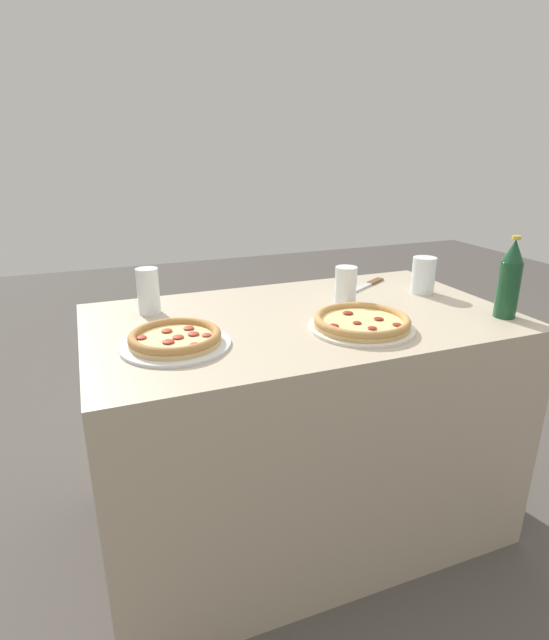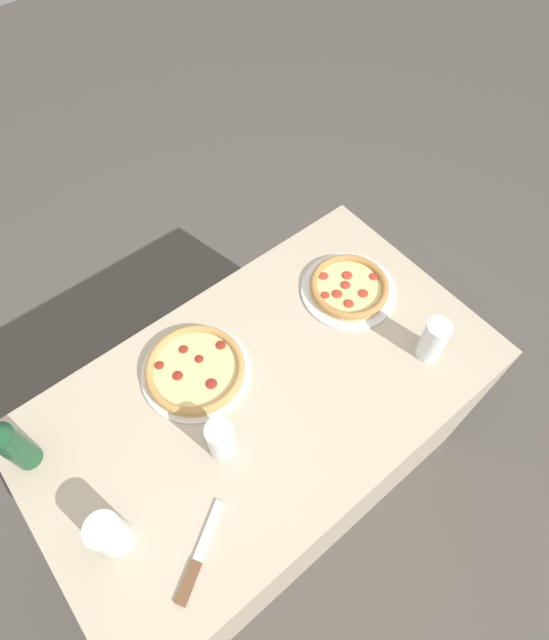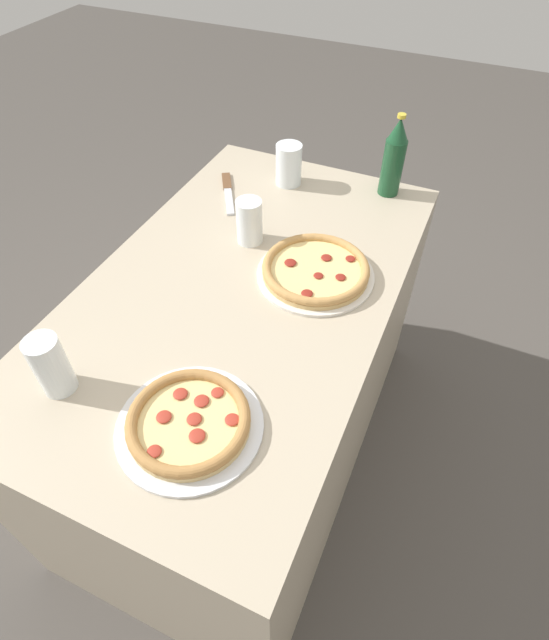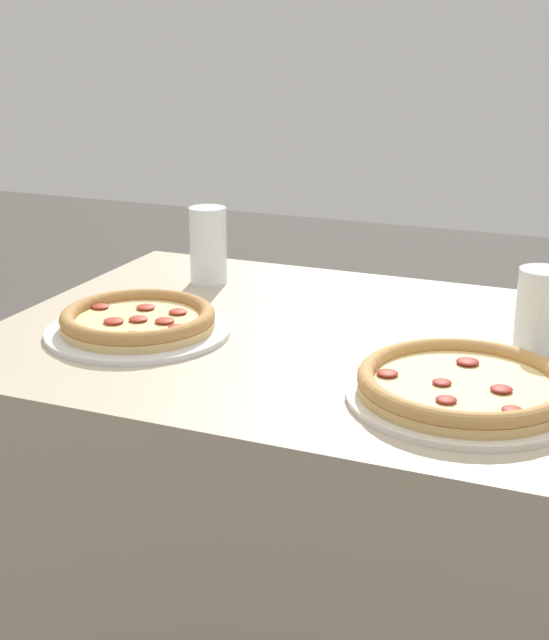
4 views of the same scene
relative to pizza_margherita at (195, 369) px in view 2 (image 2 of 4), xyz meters
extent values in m
plane|color=#4C4742|center=(-0.11, 0.15, -0.75)|extent=(8.00, 8.00, 0.00)
cube|color=#B7A88E|center=(-0.11, 0.15, -0.38)|extent=(1.23, 0.71, 0.73)
cylinder|color=silver|center=(0.00, 0.00, -0.01)|extent=(0.29, 0.29, 0.01)
cylinder|color=tan|center=(0.00, 0.00, 0.00)|extent=(0.26, 0.26, 0.01)
cylinder|color=#EACC7F|center=(0.00, 0.00, 0.00)|extent=(0.23, 0.23, 0.00)
torus|color=tan|center=(0.00, 0.00, 0.01)|extent=(0.26, 0.26, 0.02)
ellipsoid|color=maroon|center=(-0.09, -0.01, 0.01)|extent=(0.03, 0.03, 0.01)
ellipsoid|color=maroon|center=(0.05, -0.01, 0.01)|extent=(0.03, 0.03, 0.01)
ellipsoid|color=maroon|center=(0.07, -0.07, 0.01)|extent=(0.02, 0.02, 0.01)
ellipsoid|color=maroon|center=(-0.01, -0.07, 0.01)|extent=(0.03, 0.03, 0.01)
ellipsoid|color=maroon|center=(-0.01, 0.06, 0.01)|extent=(0.03, 0.03, 0.01)
ellipsoid|color=maroon|center=(-0.02, -0.02, 0.01)|extent=(0.02, 0.02, 0.01)
cylinder|color=silver|center=(-0.50, 0.06, -0.01)|extent=(0.28, 0.28, 0.01)
cylinder|color=#DBB775|center=(-0.50, 0.06, 0.00)|extent=(0.23, 0.23, 0.01)
cylinder|color=#EACC7F|center=(-0.50, 0.06, 0.00)|extent=(0.20, 0.20, 0.00)
torus|color=#AD7A42|center=(-0.50, 0.06, 0.01)|extent=(0.23, 0.23, 0.02)
ellipsoid|color=#A83323|center=(-0.49, 0.05, 0.01)|extent=(0.03, 0.03, 0.01)
ellipsoid|color=#A83323|center=(-0.46, -0.01, 0.01)|extent=(0.03, 0.03, 0.01)
ellipsoid|color=#A83323|center=(-0.51, 0.11, 0.01)|extent=(0.03, 0.03, 0.01)
ellipsoid|color=#A83323|center=(-0.52, 0.03, 0.01)|extent=(0.03, 0.03, 0.01)
ellipsoid|color=#A83323|center=(-0.45, 0.11, 0.01)|extent=(0.03, 0.03, 0.01)
ellipsoid|color=#A83323|center=(-0.45, 0.06, 0.01)|extent=(0.03, 0.03, 0.01)
ellipsoid|color=#A83323|center=(-0.42, 0.04, 0.01)|extent=(0.02, 0.02, 0.01)
ellipsoid|color=#A83323|center=(-0.58, 0.08, 0.01)|extent=(0.03, 0.03, 0.01)
cylinder|color=white|center=(0.37, 0.23, 0.04)|extent=(0.08, 0.08, 0.12)
cylinder|color=black|center=(0.37, 0.23, 0.01)|extent=(0.06, 0.06, 0.06)
cylinder|color=white|center=(0.06, 0.21, 0.04)|extent=(0.07, 0.07, 0.12)
cylinder|color=maroon|center=(0.06, 0.21, 0.02)|extent=(0.06, 0.06, 0.06)
cylinder|color=white|center=(-0.52, 0.35, 0.05)|extent=(0.07, 0.07, 0.14)
cylinder|color=silver|center=(-0.52, 0.35, 0.04)|extent=(0.05, 0.05, 0.11)
cylinder|color=#194728|center=(0.44, -0.06, 0.06)|extent=(0.06, 0.06, 0.16)
cube|color=brown|center=(0.29, 0.40, -0.01)|extent=(0.09, 0.07, 0.01)
cube|color=silver|center=(0.20, 0.34, -0.01)|extent=(0.12, 0.09, 0.01)
camera|label=1|loc=(-0.68, -1.10, 0.46)|focal=28.00mm
camera|label=2|loc=(0.21, 0.59, 1.17)|focal=28.00mm
camera|label=3|loc=(-0.89, -0.28, 0.80)|focal=28.00mm
camera|label=4|loc=(0.17, -1.02, 0.43)|focal=50.00mm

